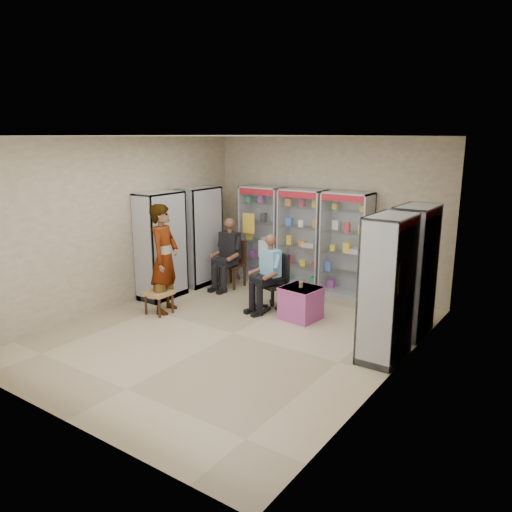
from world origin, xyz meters
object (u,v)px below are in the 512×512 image
Objects in this scene: wooden_chair at (232,264)px; standing_man at (164,259)px; cabinet_back_right at (346,245)px; pink_trunk at (301,303)px; cabinet_right_far at (413,271)px; woven_stool_a at (382,322)px; cabinet_right_near at (387,289)px; office_chair at (273,282)px; cabinet_left_far at (200,236)px; seated_shopkeeper at (271,275)px; cabinet_left_near at (161,246)px; cabinet_back_mid at (302,239)px; cabinet_back_left at (263,234)px; woven_stool_b at (159,302)px.

standing_man reaches higher than wooden_chair.
pink_trunk is (-0.07, -1.57, -0.72)m from cabinet_back_right.
woven_stool_a is (-0.33, -0.28, -0.80)m from cabinet_right_far.
office_chair is (-2.36, 0.81, -0.50)m from cabinet_right_near.
wooden_chair is at bearing 106.39° from cabinet_left_far.
cabinet_right_near is 4.10m from wooden_chair.
cabinet_right_near reaches higher than standing_man.
seated_shopkeeper is (2.10, -0.54, -0.36)m from cabinet_left_far.
cabinet_left_near is 2.13× the size of wooden_chair.
cabinet_right_near is at bearing -2.78° from office_chair.
seated_shopkeeper is 2.22× the size of pink_trunk.
cabinet_back_mid is 1.53m from seated_shopkeeper.
cabinet_back_left is 3.59m from woven_stool_a.
woven_stool_b is (-0.31, -2.74, -0.80)m from cabinet_back_left.
cabinet_right_far is 4.99× the size of woven_stool_b.
wooden_chair is 1.58m from office_chair.
pink_trunk is (0.66, -0.15, -0.22)m from office_chair.
seated_shopkeeper is at bearing 98.13° from cabinet_right_far.
seated_shopkeeper reaches higher than woven_stool_b.
office_chair is 2.55× the size of woven_stool_a.
cabinet_back_mid is at bearing 116.32° from cabinet_left_far.
woven_stool_a is at bearing 17.81° from seated_shopkeeper.
wooden_chair is at bearing 152.39° from cabinet_left_near.
cabinet_right_far reaches higher than pink_trunk.
cabinet_right_near is at bearing -21.37° from pink_trunk.
wooden_chair is (0.68, 0.20, -0.53)m from cabinet_left_far.
cabinet_left_far is at bearing -176.77° from office_chair.
cabinet_back_mid and cabinet_right_near have the same top height.
cabinet_left_near is at bearing -148.75° from seated_shopkeeper.
woven_stool_a is at bearing -23.80° from cabinet_back_left.
wooden_chair is 2.25m from pink_trunk.
pink_trunk is 2.45m from standing_man.
office_chair is 2.05m from woven_stool_a.
cabinet_back_mid is 2.10m from cabinet_left_far.
cabinet_left_near is 4.25m from woven_stool_a.
cabinet_right_near is (3.53, -2.23, 0.00)m from cabinet_back_left.
cabinet_back_left is 2.23m from cabinet_left_near.
wooden_chair is 2.03m from woven_stool_b.
cabinet_back_right is (0.95, 0.00, 0.00)m from cabinet_back_mid.
pink_trunk is (2.76, 0.46, -0.72)m from cabinet_left_near.
cabinet_right_far is 0.91m from woven_stool_a.
cabinet_back_right is at bearing 87.58° from pink_trunk.
cabinet_left_near is 1.56m from wooden_chair.
cabinet_left_near is at bearing -132.80° from cabinet_back_mid.
pink_trunk is at bearing 77.04° from cabinet_left_far.
cabinet_back_left is at bearing 180.00° from cabinet_back_mid.
cabinet_right_near is (1.63, -2.23, 0.00)m from cabinet_back_right.
seated_shopkeeper reaches higher than wooden_chair.
cabinet_back_mid is 1.57× the size of seated_shopkeeper.
office_chair is (2.10, -0.49, -0.50)m from cabinet_left_far.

